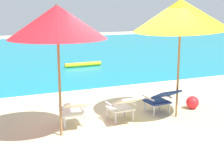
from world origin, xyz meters
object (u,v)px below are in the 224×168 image
object	(u,v)px
swim_buoy	(83,64)
beach_ball	(192,102)
beach_umbrella_left	(57,22)
lounge_chair_left	(74,109)
beach_umbrella_right	(181,15)
lounge_chair_center	(124,105)
lounge_chair_right	(161,98)

from	to	relation	value
swim_buoy	beach_ball	distance (m)	6.85
beach_umbrella_left	lounge_chair_left	bearing A→B (deg)	41.05
beach_umbrella_right	lounge_chair_center	bearing A→B (deg)	173.81
swim_buoy	lounge_chair_right	xyz separation A→B (m)	(-0.39, -6.90, 0.31)
lounge_chair_right	beach_umbrella_right	distance (m)	1.99
lounge_chair_right	beach_ball	xyz separation A→B (m)	(0.98, 0.08, -0.24)
lounge_chair_left	lounge_chair_right	xyz separation A→B (m)	(2.16, -0.01, 0.00)
lounge_chair_right	beach_ball	bearing A→B (deg)	4.68
lounge_chair_center	beach_umbrella_left	size ratio (longest dim) A/B	0.34
beach_umbrella_right	beach_ball	distance (m)	2.34
lounge_chair_left	beach_umbrella_right	size ratio (longest dim) A/B	0.33
lounge_chair_center	swim_buoy	bearing A→B (deg)	78.34
lounge_chair_center	lounge_chair_right	bearing A→B (deg)	7.34
lounge_chair_center	beach_ball	distance (m)	2.07
beach_umbrella_right	beach_ball	bearing A→B (deg)	26.10
lounge_chair_center	beach_umbrella_left	world-z (taller)	beach_umbrella_left
lounge_chair_center	beach_umbrella_left	bearing A→B (deg)	-172.79
lounge_chair_left	beach_umbrella_left	xyz separation A→B (m)	(-0.38, -0.33, 1.85)
beach_umbrella_right	beach_ball	xyz separation A→B (m)	(0.73, 0.36, -2.20)
lounge_chair_center	lounge_chair_right	world-z (taller)	same
swim_buoy	beach_umbrella_left	bearing A→B (deg)	-112.12
swim_buoy	lounge_chair_center	size ratio (longest dim) A/B	1.81
lounge_chair_left	lounge_chair_center	xyz separation A→B (m)	(1.10, -0.15, 0.00)
lounge_chair_center	beach_umbrella_left	distance (m)	2.38
swim_buoy	beach_umbrella_left	xyz separation A→B (m)	(-2.94, -7.23, 2.16)
lounge_chair_right	beach_umbrella_left	xyz separation A→B (m)	(-2.54, -0.32, 1.85)
swim_buoy	beach_ball	size ratio (longest dim) A/B	4.88
lounge_chair_right	lounge_chair_left	bearing A→B (deg)	179.72
lounge_chair_left	lounge_chair_right	bearing A→B (deg)	-0.28
lounge_chair_right	beach_umbrella_left	distance (m)	3.16
lounge_chair_left	beach_ball	xyz separation A→B (m)	(3.14, 0.07, -0.24)
lounge_chair_right	beach_umbrella_right	xyz separation A→B (m)	(0.25, -0.28, 1.96)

